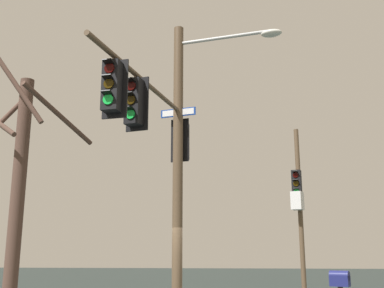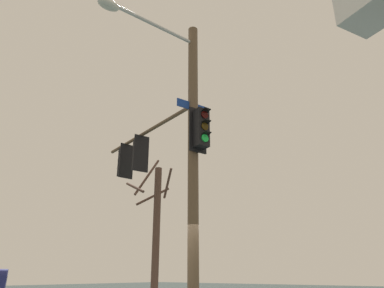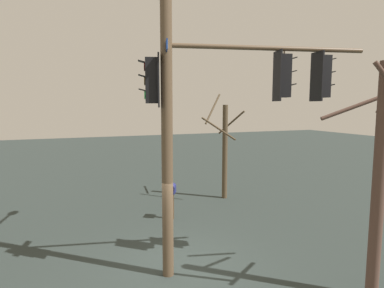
# 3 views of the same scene
# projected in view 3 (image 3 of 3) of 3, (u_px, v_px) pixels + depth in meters

# --- Properties ---
(ground_plane) EXTENTS (80.00, 80.00, 0.00)m
(ground_plane) POSITION_uv_depth(u_px,v_px,m) (177.00, 267.00, 9.06)
(ground_plane) COLOR #2A3330
(main_signal_pole_assembly) EXTENTS (5.85, 4.31, 8.59)m
(main_signal_pole_assembly) POSITION_uv_depth(u_px,v_px,m) (203.00, 88.00, 8.32)
(main_signal_pole_assembly) COLOR brown
(main_signal_pole_assembly) RESTS_ON ground
(mailbox) EXTENTS (0.42, 0.50, 1.41)m
(mailbox) POSITION_uv_depth(u_px,v_px,m) (172.00, 192.00, 12.76)
(mailbox) COLOR #4C3823
(mailbox) RESTS_ON ground
(bare_tree_behind_pole) EXTENTS (2.21, 2.21, 5.04)m
(bare_tree_behind_pole) POSITION_uv_depth(u_px,v_px,m) (224.00, 148.00, 15.56)
(bare_tree_behind_pole) COLOR #4C3E2B
(bare_tree_behind_pole) RESTS_ON ground
(bare_tree_across_street) EXTENTS (1.92, 2.29, 6.05)m
(bare_tree_across_street) POSITION_uv_depth(u_px,v_px,m) (381.00, 172.00, 7.29)
(bare_tree_across_street) COLOR brown
(bare_tree_across_street) RESTS_ON ground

